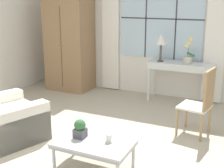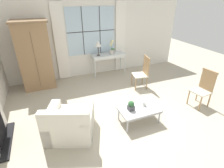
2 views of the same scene
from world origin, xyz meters
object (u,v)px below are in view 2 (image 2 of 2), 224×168
at_px(side_chair_wooden, 143,71).
at_px(armchair_upholstered, 70,123).
at_px(table_lamp, 98,44).
at_px(console_table, 109,56).
at_px(armoire, 35,56).
at_px(accent_chair_wooden, 204,87).
at_px(coffee_table, 139,110).
at_px(potted_plant_small, 131,106).
at_px(potted_orchid, 112,49).
at_px(pillar_candle, 144,104).

bearing_deg(side_chair_wooden, armchair_upholstered, -152.60).
bearing_deg(table_lamp, console_table, 7.53).
bearing_deg(armoire, table_lamp, 1.25).
relative_size(accent_chair_wooden, coffee_table, 1.08).
height_order(coffee_table, potted_plant_small, potted_plant_small).
distance_m(console_table, side_chair_wooden, 1.59).
relative_size(armoire, side_chair_wooden, 2.02).
relative_size(side_chair_wooden, potted_plant_small, 4.46).
bearing_deg(potted_orchid, pillar_candle, -96.17).
bearing_deg(potted_plant_small, side_chair_wooden, 51.09).
bearing_deg(armoire, side_chair_wooden, -22.98).
xyz_separation_m(side_chair_wooden, coffee_table, (-1.01, -1.55, -0.25)).
xyz_separation_m(console_table, coffee_table, (-0.37, -2.99, -0.38)).
bearing_deg(coffee_table, table_lamp, 90.92).
relative_size(potted_orchid, armchair_upholstered, 0.42).
bearing_deg(side_chair_wooden, coffee_table, -123.24).
bearing_deg(table_lamp, potted_orchid, 3.80).
distance_m(console_table, potted_plant_small, 3.02).
xyz_separation_m(accent_chair_wooden, pillar_candle, (-1.83, 0.05, -0.14)).
bearing_deg(potted_plant_small, armoire, 124.17).
xyz_separation_m(armchair_upholstered, pillar_candle, (1.78, -0.12, 0.14)).
xyz_separation_m(potted_orchid, armchair_upholstered, (-2.10, -2.78, -0.72)).
height_order(accent_chair_wooden, potted_plant_small, accent_chair_wooden).
relative_size(side_chair_wooden, pillar_candle, 9.09).
xyz_separation_m(armoire, table_lamp, (2.10, 0.05, 0.15)).
relative_size(coffee_table, potted_plant_small, 3.99).
height_order(console_table, coffee_table, console_table).
xyz_separation_m(potted_orchid, potted_plant_small, (-0.70, -2.94, -0.51)).
bearing_deg(table_lamp, potted_plant_small, -93.19).
bearing_deg(table_lamp, armoire, -178.75).
bearing_deg(coffee_table, potted_orchid, 80.68).
relative_size(armchair_upholstered, potted_plant_small, 5.25).
distance_m(potted_orchid, coffee_table, 3.08).
relative_size(side_chair_wooden, coffee_table, 1.12).
xyz_separation_m(table_lamp, pillar_candle, (0.22, -2.87, -0.80)).
bearing_deg(armoire, coffee_table, -53.37).
relative_size(table_lamp, side_chair_wooden, 0.51).
bearing_deg(potted_orchid, armoire, -178.24).
distance_m(side_chair_wooden, pillar_candle, 1.71).
bearing_deg(armchair_upholstered, pillar_candle, -3.88).
bearing_deg(potted_plant_small, potted_orchid, 76.67).
bearing_deg(armchair_upholstered, side_chair_wooden, 27.40).
height_order(table_lamp, accent_chair_wooden, table_lamp).
xyz_separation_m(potted_orchid, accent_chair_wooden, (1.52, -2.96, -0.44)).
distance_m(potted_orchid, pillar_candle, 2.98).
height_order(armoire, potted_plant_small, armoire).
bearing_deg(potted_orchid, console_table, 171.09).
distance_m(console_table, coffee_table, 3.03).
bearing_deg(side_chair_wooden, armoire, 157.02).
bearing_deg(pillar_candle, armoire, 129.43).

